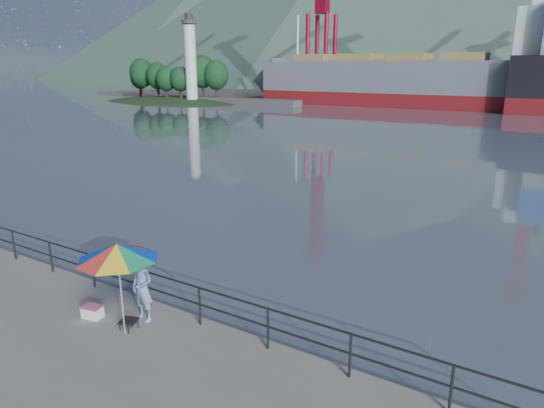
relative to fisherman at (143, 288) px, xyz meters
The scene contains 9 objects.
harbor_water 128.87m from the fisherman, 90.73° to the left, with size 500.00×280.00×0.00m, color #4D5A67.
guardrail 1.77m from the fisherman, 161.18° to the left, with size 22.00×0.06×1.03m.
lighthouse_islet 83.12m from the fisherman, 132.93° to the left, with size 48.00×26.40×19.20m.
fisherman is the anchor object (origin of this frame).
beach_umbrella 1.46m from the fisherman, 81.55° to the right, with size 2.42×2.42×2.32m.
folding_stool 0.92m from the fisherman, 86.07° to the right, with size 0.49×0.49×0.25m.
cooler_bag 1.55m from the fisherman, 152.23° to the right, with size 0.48×0.32×0.28m, color white.
fishing_rod 1.43m from the fisherman, 114.14° to the left, with size 0.02×0.02×2.15m, color black.
bulk_carrier 74.42m from the fisherman, 98.98° to the left, with size 55.07×9.53×14.50m.
Camera 1 is at (10.26, -6.50, 6.21)m, focal length 32.00 mm.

